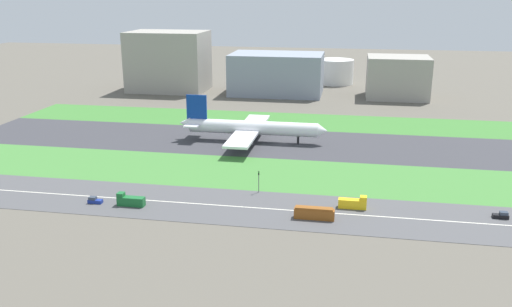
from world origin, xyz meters
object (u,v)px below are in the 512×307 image
car_0 (501,215)px  terminal_building (169,61)px  office_tower (398,77)px  fuel_tank_west (335,72)px  truck_1 (130,201)px  bus_0 (314,213)px  truck_0 (353,203)px  car_1 (95,200)px  traffic_light (259,180)px  airliner (249,128)px  hangar_building (277,74)px

car_0 → terminal_building: bearing=131.8°
office_tower → fuel_tank_west: bearing=130.8°
truck_1 → car_0: bearing=-174.8°
bus_0 → fuel_tank_west: size_ratio=0.47×
truck_0 → office_tower: office_tower is taller
car_1 → office_tower: (103.60, 192.00, 11.58)m
truck_0 → traffic_light: size_ratio=1.17×
truck_1 → car_1: 11.77m
truck_1 → car_1: size_ratio=1.91×
truck_1 → car_0: 109.76m
office_tower → airliner: bearing=-121.5°
terminal_building → truck_1: bearing=-74.5°
truck_0 → car_0: size_ratio=1.91×
bus_0 → terminal_building: (-109.26, 192.00, 17.15)m
bus_0 → traffic_light: size_ratio=1.61×
car_0 → office_tower: office_tower is taller
traffic_light → hangar_building: (-18.88, 174.01, 8.38)m
truck_1 → airliner: bearing=-105.8°
airliner → office_tower: (69.81, 114.00, 6.27)m
truck_1 → terminal_building: size_ratio=0.17×
traffic_light → fuel_tank_west: bearing=85.7°
truck_1 → hangar_building: hangar_building is taller
truck_1 → bus_0: size_ratio=0.72×
bus_0 → traffic_light: (-19.37, 17.99, 2.47)m
fuel_tank_west → truck_1: bearing=-102.6°
traffic_light → office_tower: size_ratio=0.20×
truck_1 → truck_0: (67.07, 10.00, 0.00)m
truck_1 → bus_0: bearing=-180.0°
car_1 → hangar_building: (29.56, 192.00, 11.75)m
fuel_tank_west → bus_0: bearing=-89.3°
airliner → traffic_light: size_ratio=9.03×
airliner → terminal_building: size_ratio=1.33×
car_1 → terminal_building: (-41.44, 192.00, 18.05)m
truck_1 → traffic_light: 40.96m
truck_0 → bus_0: bearing=-137.7°
car_0 → airliner: bearing=142.1°
truck_1 → bus_0: (56.07, 0.00, 0.15)m
truck_1 → hangar_building: 193.14m
hangar_building → fuel_tank_west: 57.26m
bus_0 → car_1: size_ratio=2.64×
bus_0 → hangar_building: (-38.25, 192.00, 10.85)m
car_0 → truck_0: bearing=-180.0°
truck_1 → car_1: bearing=-0.0°
car_0 → terminal_building: (-162.49, 182.00, 18.05)m
truck_0 → fuel_tank_west: size_ratio=0.34×
car_1 → office_tower: size_ratio=0.12×
airliner → hangar_building: bearing=92.1°
bus_0 → airliner: bearing=-66.4°
airliner → traffic_light: (14.65, -60.01, -1.94)m
traffic_light → terminal_building: terminal_building is taller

